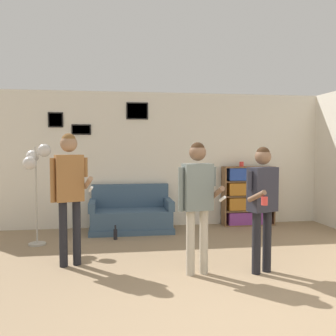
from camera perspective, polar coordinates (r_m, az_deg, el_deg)
The scene contains 10 objects.
ground_plane at distance 3.63m, azimuth 12.60°, elevation -23.19°, with size 20.00×20.00×0.00m, color #937A5B.
wall_back at distance 7.63m, azimuth 0.41°, elevation 1.32°, with size 8.67×0.08×2.70m.
couch at distance 7.24m, azimuth -5.65°, elevation -7.27°, with size 1.57×0.80×0.87m.
bookshelf at distance 7.88m, azimuth 12.12°, elevation -4.18°, with size 1.07×0.30×1.21m.
floor_lamp at distance 6.45m, azimuth -19.52°, elevation 0.46°, with size 0.42×0.45×1.66m.
person_player_foreground_left at distance 5.19m, azimuth -14.80°, elevation -2.33°, with size 0.57×0.44×1.79m.
person_player_foreground_center at distance 4.70m, azimuth 4.51°, elevation -3.93°, with size 0.53×0.44×1.67m.
person_watcher_holding_cup at distance 4.90m, azimuth 14.21°, elevation -4.22°, with size 0.47×0.52×1.61m.
bottle_on_floor at distance 6.66m, azimuth -8.02°, elevation -9.92°, with size 0.07×0.07×0.25m.
drinking_cup at distance 7.77m, azimuth 11.14°, elevation 0.59°, with size 0.09×0.09×0.10m.
Camera 1 is at (-1.19, -3.03, 1.61)m, focal length 40.00 mm.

